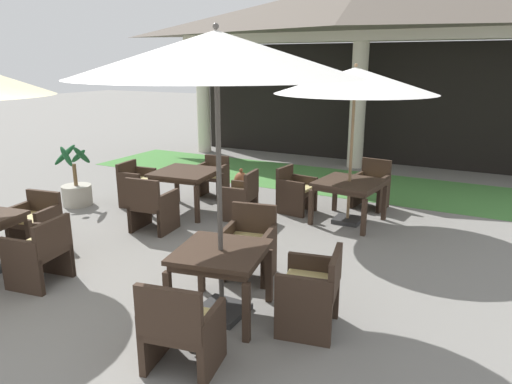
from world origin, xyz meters
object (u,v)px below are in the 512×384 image
at_px(patio_chair_mid_left_north, 249,245).
at_px(patio_chair_mid_left_east, 312,291).
at_px(patio_table_near_foreground, 186,176).
at_px(patio_chair_near_foreground_west, 136,184).
at_px(terracotta_urn, 241,181).
at_px(patio_umbrella_mid_right, 355,81).
at_px(patio_chair_far_back_east, 40,252).
at_px(potted_palm_left_edge, 77,189).
at_px(patio_chair_near_foreground_north, 213,177).
at_px(patio_chair_far_back_north, 36,221).
at_px(patio_chair_near_foreground_east, 241,197).
at_px(patio_chair_near_foreground_south, 152,206).
at_px(patio_chair_mid_left_south, 181,329).
at_px(patio_chair_mid_right_north, 371,186).
at_px(patio_chair_mid_right_west, 295,191).
at_px(patio_table_mid_right, 349,186).
at_px(patio_table_mid_left, 221,259).
at_px(patio_umbrella_mid_left, 216,56).

height_order(patio_chair_mid_left_north, patio_chair_mid_left_east, patio_chair_mid_left_north).
distance_m(patio_table_near_foreground, patio_chair_near_foreground_west, 1.10).
distance_m(patio_chair_mid_left_north, terracotta_urn, 4.10).
relative_size(patio_umbrella_mid_right, terracotta_urn, 5.47).
height_order(patio_chair_far_back_east, potted_palm_left_edge, potted_palm_left_edge).
bearing_deg(patio_chair_near_foreground_north, patio_chair_far_back_north, 70.20).
relative_size(patio_chair_near_foreground_east, patio_chair_far_back_east, 1.00).
relative_size(patio_chair_near_foreground_north, patio_chair_near_foreground_east, 0.95).
relative_size(patio_chair_near_foreground_east, patio_chair_mid_left_east, 0.99).
distance_m(patio_chair_near_foreground_south, patio_chair_far_back_east, 2.09).
distance_m(patio_chair_near_foreground_west, patio_chair_mid_left_south, 5.17).
bearing_deg(terracotta_urn, patio_chair_mid_right_north, 2.33).
bearing_deg(patio_umbrella_mid_right, patio_chair_mid_right_west, 173.66).
height_order(patio_chair_near_foreground_south, patio_chair_mid_right_west, patio_chair_near_foreground_south).
distance_m(patio_table_near_foreground, patio_chair_near_foreground_north, 1.10).
xyz_separation_m(patio_table_mid_right, patio_chair_mid_right_north, (0.11, 1.03, -0.22)).
bearing_deg(patio_chair_near_foreground_west, potted_palm_left_edge, -68.92).
bearing_deg(patio_chair_mid_right_north, patio_chair_near_foreground_south, 52.83).
bearing_deg(terracotta_urn, patio_chair_far_back_north, -105.05).
bearing_deg(terracotta_urn, patio_chair_near_foreground_west, -123.74).
distance_m(patio_chair_near_foreground_north, patio_chair_far_back_north, 3.55).
xyz_separation_m(patio_chair_mid_right_north, potted_palm_left_edge, (-4.95, -2.47, -0.10)).
distance_m(patio_umbrella_mid_right, patio_chair_far_back_east, 5.12).
relative_size(patio_chair_far_back_north, potted_palm_left_edge, 0.67).
bearing_deg(patio_table_near_foreground, patio_table_mid_left, -48.11).
height_order(patio_table_near_foreground, patio_umbrella_mid_left, patio_umbrella_mid_left).
bearing_deg(patio_chair_mid_left_east, patio_chair_mid_right_north, -3.88).
distance_m(patio_chair_near_foreground_east, patio_chair_mid_left_south, 4.15).
bearing_deg(patio_chair_near_foreground_east, patio_chair_mid_left_south, -163.94).
xyz_separation_m(patio_chair_near_foreground_south, patio_table_mid_right, (2.64, 1.87, 0.21)).
bearing_deg(patio_chair_mid_left_east, patio_chair_far_back_north, 76.64).
relative_size(patio_chair_near_foreground_west, patio_chair_near_foreground_east, 0.97).
xyz_separation_m(patio_chair_mid_left_north, patio_chair_far_back_north, (-3.22, -0.59, -0.03)).
bearing_deg(patio_chair_mid_left_south, patio_table_near_foreground, 114.56).
bearing_deg(patio_chair_near_foreground_west, patio_chair_near_foreground_east, 90.00).
relative_size(patio_chair_near_foreground_north, patio_chair_mid_left_east, 0.94).
bearing_deg(patio_chair_mid_left_south, patio_chair_far_back_east, 156.66).
bearing_deg(patio_chair_mid_right_west, patio_chair_near_foreground_north, -88.36).
relative_size(patio_chair_mid_left_south, patio_table_mid_right, 0.80).
xyz_separation_m(patio_chair_mid_left_north, potted_palm_left_edge, (-4.35, 1.15, -0.12)).
distance_m(patio_chair_near_foreground_south, patio_umbrella_mid_right, 3.76).
bearing_deg(patio_chair_near_foreground_east, patio_umbrella_mid_left, -160.44).
height_order(patio_umbrella_mid_left, patio_chair_mid_right_north, patio_umbrella_mid_left).
height_order(patio_table_mid_left, patio_chair_mid_left_south, patio_chair_mid_left_south).
distance_m(patio_chair_mid_left_east, patio_umbrella_mid_right, 3.92).
bearing_deg(patio_chair_mid_left_south, patio_umbrella_mid_right, 77.66).
height_order(patio_table_near_foreground, terracotta_urn, patio_table_near_foreground).
bearing_deg(patio_chair_far_back_north, patio_chair_near_foreground_west, -96.24).
bearing_deg(patio_table_near_foreground, patio_chair_far_back_east, -87.35).
bearing_deg(patio_umbrella_mid_right, patio_chair_near_foreground_north, 174.72).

